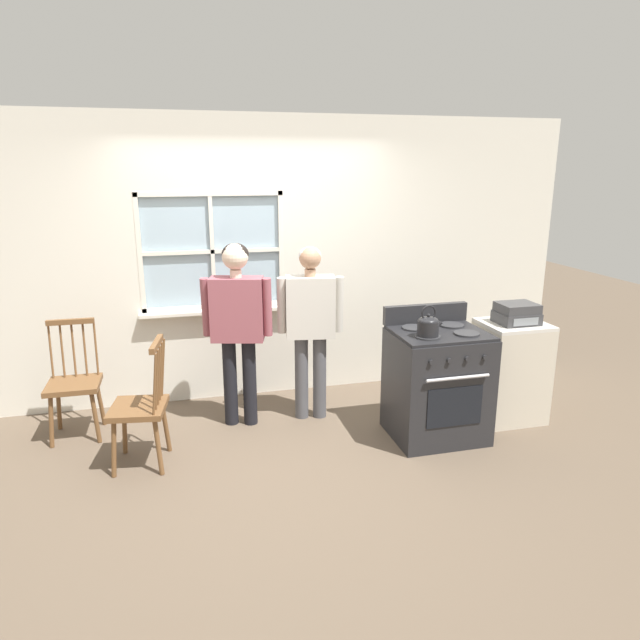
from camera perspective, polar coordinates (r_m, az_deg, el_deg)
The scene contains 11 objects.
ground_plane at distance 4.65m, azimuth -3.41°, elevation -13.49°, with size 16.00×16.00×0.00m, color brown.
wall_back at distance 5.54m, azimuth -6.20°, elevation 5.85°, with size 6.40×0.16×2.70m.
chair_by_window at distance 5.23m, azimuth -23.38°, elevation -5.92°, with size 0.43×0.41×0.99m.
chair_near_wall at distance 4.56m, azimuth -17.44°, elevation -8.43°, with size 0.46×0.48×0.99m.
person_elderly_left at distance 4.91m, azimuth -8.26°, elevation 0.45°, with size 0.60×0.31×1.61m.
person_teen_center at distance 5.00m, azimuth -0.97°, elevation 0.25°, with size 0.59×0.28×1.56m.
stove at distance 4.89m, azimuth 11.60°, elevation -6.20°, with size 0.76×0.68×1.08m.
kettle at distance 4.54m, azimuth 10.77°, elevation -0.51°, with size 0.21×0.17×0.25m.
potted_plant at distance 5.51m, azimuth -6.95°, elevation 1.92°, with size 0.17×0.17×0.24m.
side_counter at distance 5.41m, azimuth 18.47°, elevation -4.85°, with size 0.55×0.50×0.90m.
stereo at distance 5.24m, azimuth 19.08°, elevation 0.61°, with size 0.34×0.29×0.18m.
Camera 1 is at (-0.76, -4.01, 2.23)m, focal length 32.00 mm.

